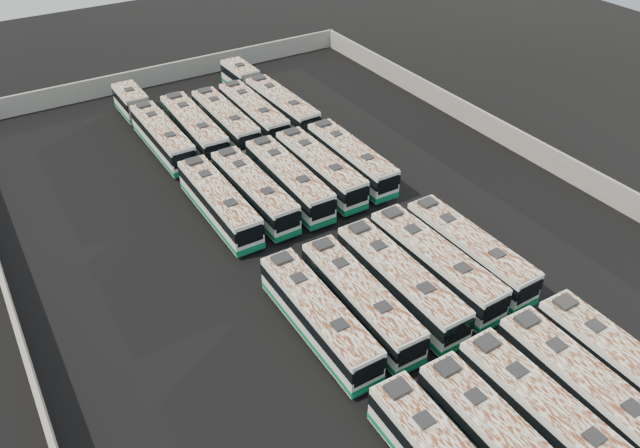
{
  "coord_description": "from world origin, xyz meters",
  "views": [
    {
      "loc": [
        -20.69,
        -31.1,
        29.07
      ],
      "look_at": [
        -0.82,
        1.21,
        1.6
      ],
      "focal_mm": 35.0,
      "sensor_mm": 36.0,
      "label": 1
    }
  ],
  "objects_px": {
    "bus_midback_far_left": "(219,202)",
    "bus_midback_right": "(320,169)",
    "bus_back_far_left": "(152,125)",
    "bus_front_far_right": "(625,370)",
    "bus_back_left": "(194,128)",
    "bus_midfront_right": "(435,264)",
    "bus_back_right": "(253,113)",
    "bus_midfront_far_right": "(469,250)",
    "bus_midfront_far_left": "(318,316)",
    "bus_midback_far_right": "(351,159)",
    "bus_midfront_left": "(360,300)",
    "bus_midfront_center": "(400,282)",
    "bus_midback_left": "(254,191)",
    "bus_front_left": "(505,447)",
    "bus_back_center": "(225,121)",
    "bus_midback_center": "(289,180)",
    "bus_back_far_right": "(267,96)",
    "bus_front_right": "(586,392)",
    "bus_front_center": "(548,419)"
  },
  "relations": [
    {
      "from": "bus_midback_right",
      "to": "bus_back_far_left",
      "type": "bearing_deg",
      "value": 121.09
    },
    {
      "from": "bus_midback_far_left",
      "to": "bus_midback_right",
      "type": "height_order",
      "value": "bus_midback_right"
    },
    {
      "from": "bus_midfront_left",
      "to": "bus_midfront_center",
      "type": "bearing_deg",
      "value": 1.03
    },
    {
      "from": "bus_midback_far_right",
      "to": "bus_midfront_far_left",
      "type": "bearing_deg",
      "value": -129.37
    },
    {
      "from": "bus_midfront_left",
      "to": "bus_midfront_center",
      "type": "relative_size",
      "value": 0.97
    },
    {
      "from": "bus_back_far_left",
      "to": "bus_back_right",
      "type": "bearing_deg",
      "value": -17.89
    },
    {
      "from": "bus_front_left",
      "to": "bus_midback_right",
      "type": "xyz_separation_m",
      "value": [
        6.32,
        28.07,
        0.02
      ]
    },
    {
      "from": "bus_midback_right",
      "to": "bus_back_far_left",
      "type": "xyz_separation_m",
      "value": [
        -9.49,
        15.57,
        -0.03
      ]
    },
    {
      "from": "bus_back_left",
      "to": "bus_back_far_right",
      "type": "distance_m",
      "value": 9.9
    },
    {
      "from": "bus_midfront_far_left",
      "to": "bus_back_right",
      "type": "xyz_separation_m",
      "value": [
        9.42,
        27.78,
        0.02
      ]
    },
    {
      "from": "bus_midfront_left",
      "to": "bus_back_left",
      "type": "relative_size",
      "value": 0.96
    },
    {
      "from": "bus_midback_center",
      "to": "bus_midback_far_right",
      "type": "distance_m",
      "value": 6.42
    },
    {
      "from": "bus_midfront_far_left",
      "to": "bus_midfront_right",
      "type": "xyz_separation_m",
      "value": [
        9.48,
        0.13,
        0.06
      ]
    },
    {
      "from": "bus_front_center",
      "to": "bus_midfront_left",
      "type": "height_order",
      "value": "bus_front_center"
    },
    {
      "from": "bus_midback_center",
      "to": "bus_midback_far_left",
      "type": "bearing_deg",
      "value": -178.71
    },
    {
      "from": "bus_midfront_far_right",
      "to": "bus_midback_far_right",
      "type": "distance_m",
      "value": 15.19
    },
    {
      "from": "bus_midfront_far_left",
      "to": "bus_midfront_right",
      "type": "relative_size",
      "value": 0.96
    },
    {
      "from": "bus_midfront_right",
      "to": "bus_back_left",
      "type": "height_order",
      "value": "bus_back_left"
    },
    {
      "from": "bus_midfront_right",
      "to": "bus_back_right",
      "type": "bearing_deg",
      "value": 88.82
    },
    {
      "from": "bus_midfront_far_right",
      "to": "bus_front_far_right",
      "type": "bearing_deg",
      "value": -90.75
    },
    {
      "from": "bus_midback_left",
      "to": "bus_midfront_far_right",
      "type": "bearing_deg",
      "value": -58.29
    },
    {
      "from": "bus_front_right",
      "to": "bus_midfront_far_left",
      "type": "bearing_deg",
      "value": 127.69
    },
    {
      "from": "bus_midback_far_right",
      "to": "bus_midfront_far_right",
      "type": "bearing_deg",
      "value": -90.05
    },
    {
      "from": "bus_front_right",
      "to": "bus_midfront_left",
      "type": "xyz_separation_m",
      "value": [
        -6.36,
        12.57,
        -0.04
      ]
    },
    {
      "from": "bus_back_far_left",
      "to": "bus_back_right",
      "type": "distance_m",
      "value": 9.91
    },
    {
      "from": "bus_midback_far_left",
      "to": "bus_midback_far_right",
      "type": "height_order",
      "value": "bus_midback_far_left"
    },
    {
      "from": "bus_midfront_left",
      "to": "bus_midback_left",
      "type": "bearing_deg",
      "value": 91.16
    },
    {
      "from": "bus_front_far_right",
      "to": "bus_back_left",
      "type": "bearing_deg",
      "value": 103.93
    },
    {
      "from": "bus_midfront_far_left",
      "to": "bus_back_left",
      "type": "height_order",
      "value": "bus_back_left"
    },
    {
      "from": "bus_midback_center",
      "to": "bus_midfront_far_right",
      "type": "bearing_deg",
      "value": -66.25
    },
    {
      "from": "bus_midfront_far_right",
      "to": "bus_back_center",
      "type": "relative_size",
      "value": 1.01
    },
    {
      "from": "bus_midback_left",
      "to": "bus_back_right",
      "type": "bearing_deg",
      "value": 62.77
    },
    {
      "from": "bus_midback_center",
      "to": "bus_midfront_right",
      "type": "bearing_deg",
      "value": -76.93
    },
    {
      "from": "bus_back_far_left",
      "to": "bus_back_far_right",
      "type": "height_order",
      "value": "bus_back_far_right"
    },
    {
      "from": "bus_midfront_center",
      "to": "bus_midback_center",
      "type": "bearing_deg",
      "value": 90.05
    },
    {
      "from": "bus_midback_center",
      "to": "bus_back_center",
      "type": "bearing_deg",
      "value": 90.59
    },
    {
      "from": "bus_back_far_left",
      "to": "bus_back_right",
      "type": "height_order",
      "value": "bus_back_right"
    },
    {
      "from": "bus_midfront_far_left",
      "to": "bus_back_center",
      "type": "distance_m",
      "value": 28.51
    },
    {
      "from": "bus_midfront_far_right",
      "to": "bus_midfront_center",
      "type": "bearing_deg",
      "value": -179.17
    },
    {
      "from": "bus_back_left",
      "to": "bus_back_right",
      "type": "height_order",
      "value": "bus_back_left"
    },
    {
      "from": "bus_midfront_left",
      "to": "bus_midfront_center",
      "type": "distance_m",
      "value": 3.19
    },
    {
      "from": "bus_midback_center",
      "to": "bus_midback_right",
      "type": "relative_size",
      "value": 1.01
    },
    {
      "from": "bus_back_far_left",
      "to": "bus_back_left",
      "type": "distance_m",
      "value": 4.36
    },
    {
      "from": "bus_front_left",
      "to": "bus_midfront_center",
      "type": "bearing_deg",
      "value": 76.58
    },
    {
      "from": "bus_midback_center",
      "to": "bus_midback_right",
      "type": "height_order",
      "value": "bus_midback_center"
    },
    {
      "from": "bus_midback_far_left",
      "to": "bus_back_far_right",
      "type": "bearing_deg",
      "value": 51.61
    },
    {
      "from": "bus_midfront_far_left",
      "to": "bus_back_far_left",
      "type": "relative_size",
      "value": 0.65
    },
    {
      "from": "bus_midback_far_left",
      "to": "bus_midfront_left",
      "type": "bearing_deg",
      "value": -78.1
    },
    {
      "from": "bus_midfront_left",
      "to": "bus_midback_left",
      "type": "height_order",
      "value": "bus_midback_left"
    },
    {
      "from": "bus_midfront_far_right",
      "to": "bus_midback_center",
      "type": "distance_m",
      "value": 16.23
    }
  ]
}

